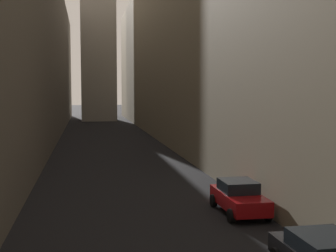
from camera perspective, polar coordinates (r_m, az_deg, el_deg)
The scene contains 3 objects.
ground_plane at distance 44.78m, azimuth -7.27°, elevation -2.67°, with size 264.00×264.00×0.00m, color black.
building_block_right at distance 49.18m, azimuth 8.26°, elevation 10.40°, with size 15.37×108.00×21.32m, color gray.
parked_car_right_far at distance 20.89m, azimuth 9.06°, elevation -8.93°, with size 1.88×3.95×1.49m.
Camera 1 is at (-2.43, 3.64, 5.60)m, focal length 47.70 mm.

